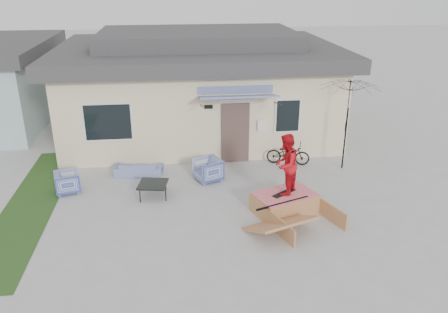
{
  "coord_description": "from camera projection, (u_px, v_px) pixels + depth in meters",
  "views": [
    {
      "loc": [
        -1.08,
        -9.93,
        6.14
      ],
      "look_at": [
        0.3,
        1.8,
        1.3
      ],
      "focal_mm": 36.23,
      "sensor_mm": 36.0,
      "label": 1
    }
  ],
  "objects": [
    {
      "name": "loveseat",
      "position": [
        139.0,
        166.0,
        14.63
      ],
      "size": [
        1.6,
        0.65,
        0.61
      ],
      "primitive_type": "imported",
      "rotation": [
        0.0,
        0.0,
        3.02
      ],
      "color": "navy",
      "rests_on": "ground"
    },
    {
      "name": "house",
      "position": [
        199.0,
        84.0,
        18.18
      ],
      "size": [
        10.8,
        8.49,
        4.1
      ],
      "color": "beige",
      "rests_on": "ground"
    },
    {
      "name": "skateboard",
      "position": [
        284.0,
        193.0,
        12.31
      ],
      "size": [
        0.77,
        0.61,
        0.05
      ],
      "primitive_type": "cube",
      "rotation": [
        0.0,
        0.0,
        0.6
      ],
      "color": "black",
      "rests_on": "skate_ramp"
    },
    {
      "name": "armchair_left",
      "position": [
        68.0,
        181.0,
        13.47
      ],
      "size": [
        0.81,
        0.85,
        0.72
      ],
      "primitive_type": "imported",
      "rotation": [
        0.0,
        0.0,
        1.83
      ],
      "color": "navy",
      "rests_on": "ground"
    },
    {
      "name": "patio_umbrella",
      "position": [
        347.0,
        118.0,
        14.6
      ],
      "size": [
        2.21,
        2.08,
        2.2
      ],
      "color": "black",
      "rests_on": "ground"
    },
    {
      "name": "coffee_table",
      "position": [
        153.0,
        190.0,
        13.28
      ],
      "size": [
        0.95,
        0.95,
        0.4
      ],
      "primitive_type": "cube",
      "rotation": [
        0.0,
        0.0,
        -0.17
      ],
      "color": "black",
      "rests_on": "ground"
    },
    {
      "name": "ground",
      "position": [
        221.0,
        230.0,
        11.57
      ],
      "size": [
        90.0,
        90.0,
        0.0
      ],
      "primitive_type": "plane",
      "color": "#A4A4A4",
      "rests_on": "ground"
    },
    {
      "name": "armchair_right",
      "position": [
        208.0,
        169.0,
        14.22
      ],
      "size": [
        0.97,
        0.99,
        0.8
      ],
      "primitive_type": "imported",
      "rotation": [
        0.0,
        0.0,
        -1.17
      ],
      "color": "navy",
      "rests_on": "ground"
    },
    {
      "name": "skate_ramp",
      "position": [
        285.0,
        203.0,
        12.38
      ],
      "size": [
        2.25,
        2.56,
        0.53
      ],
      "primitive_type": null,
      "rotation": [
        0.0,
        0.0,
        0.36
      ],
      "color": "#AC7346",
      "rests_on": "ground"
    },
    {
      "name": "skater",
      "position": [
        286.0,
        163.0,
        11.99
      ],
      "size": [
        0.99,
        1.04,
        1.68
      ],
      "primitive_type": "imported",
      "rotation": [
        0.0,
        0.0,
        4.12
      ],
      "color": "red",
      "rests_on": "skateboard"
    },
    {
      "name": "bicycle",
      "position": [
        288.0,
        151.0,
        15.4
      ],
      "size": [
        1.55,
        0.92,
        0.94
      ],
      "primitive_type": "imported",
      "rotation": [
        0.0,
        0.0,
        1.27
      ],
      "color": "black",
      "rests_on": "ground"
    },
    {
      "name": "grass_strip",
      "position": [
        31.0,
        205.0,
        12.84
      ],
      "size": [
        1.4,
        8.0,
        0.01
      ],
      "primitive_type": "cube",
      "color": "#203E18",
      "rests_on": "ground"
    }
  ]
}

